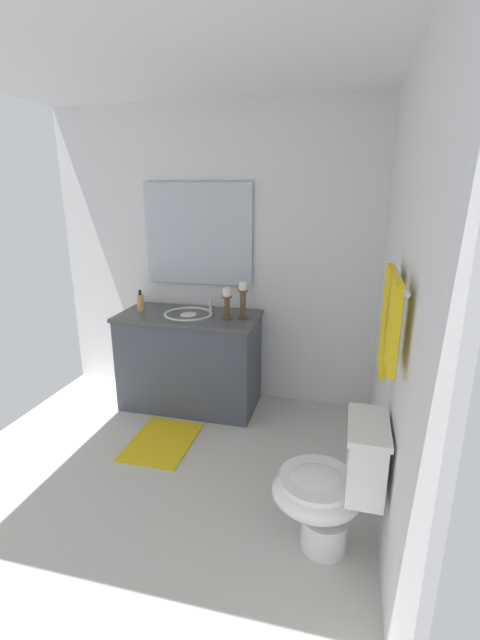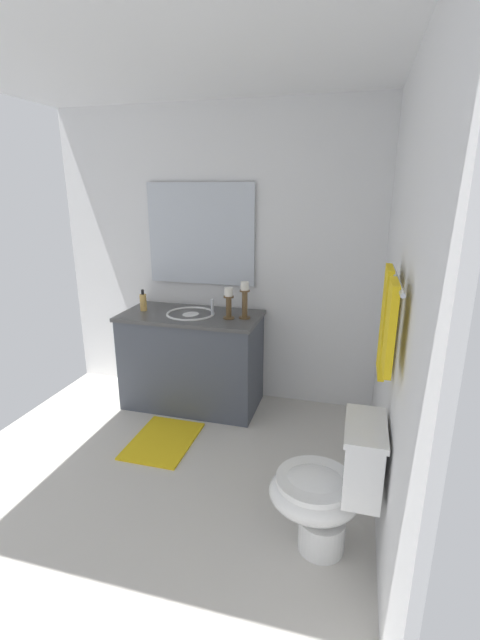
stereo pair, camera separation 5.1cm
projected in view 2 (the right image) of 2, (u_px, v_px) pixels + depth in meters
The scene contains 15 objects.
floor at pixel (160, 470), 2.89m from camera, with size 2.51×2.79×0.02m, color beige.
wall_back at pixel (401, 306), 2.18m from camera, with size 2.51×0.04×2.45m, color white.
wall_left at pixel (216, 258), 3.69m from camera, with size 0.04×2.79×2.45m, color white.
ceiling at pixel (134, 50), 2.17m from camera, with size 2.51×2.79×0.02m, color white.
vanity_cabinet at pixel (192, 360), 3.66m from camera, with size 0.58×1.15×0.81m.
sink_basin at pixel (191, 319), 3.55m from camera, with size 0.40×0.40×0.24m.
mirror at pixel (200, 234), 3.62m from camera, with size 0.02×0.93×0.84m, color silver.
candle_holder_tall at pixel (245, 299), 3.39m from camera, with size 0.09×0.09×0.29m.
candle_holder_short at pixel (229, 303), 3.39m from camera, with size 0.09×0.09×0.25m.
soap_bottle at pixel (143, 302), 3.62m from camera, with size 0.06×0.06×0.18m.
toilet at pixel (328, 489), 2.15m from camera, with size 0.39×0.54×0.75m.
towel_bar at pixel (397, 278), 1.85m from camera, with size 0.02×0.02×0.66m, color silver.
towel_near_vanity at pixel (385, 322), 2.08m from camera, with size 0.23×0.03×0.53m, color yellow.
towel_center at pixel (390, 327), 1.76m from camera, with size 0.21×0.03×0.38m, color yellow.
bath_mat at pixel (163, 440), 3.20m from camera, with size 0.60×0.44×0.02m, color yellow.
Camera 2 is at (2.24, 1.17, 1.79)m, focal length 24.27 mm.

